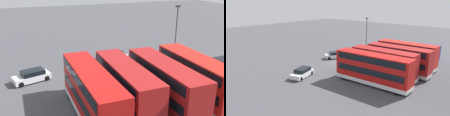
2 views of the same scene
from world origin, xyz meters
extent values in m
plane|color=#47474C|center=(0.00, 0.00, 0.00)|extent=(140.00, 140.00, 0.00)
cube|color=red|center=(-5.56, 11.38, 2.45)|extent=(2.57, 10.36, 4.20)
cube|color=silver|center=(-5.56, 11.38, 0.62)|extent=(2.61, 10.40, 0.55)
cube|color=black|center=(-5.56, 11.38, 2.25)|extent=(2.62, 9.56, 0.90)
cube|color=black|center=(-5.56, 11.38, 3.95)|extent=(2.62, 9.56, 0.90)
cube|color=black|center=(-5.57, 6.18, 2.25)|extent=(2.25, 0.06, 1.10)
cylinder|color=black|center=(-4.44, 7.61, 0.55)|extent=(0.30, 1.10, 1.10)
cylinder|color=black|center=(-6.69, 7.61, 0.55)|extent=(0.30, 1.10, 1.10)
cylinder|color=black|center=(-4.43, 15.16, 0.55)|extent=(0.30, 1.10, 1.10)
cube|color=#A51919|center=(-1.72, 11.68, 2.45)|extent=(2.70, 10.51, 4.20)
cube|color=silver|center=(-1.72, 11.68, 0.62)|extent=(2.74, 10.55, 0.55)
cube|color=black|center=(-1.72, 11.68, 2.25)|extent=(2.75, 9.71, 0.90)
cube|color=black|center=(-1.72, 11.68, 3.95)|extent=(2.75, 9.71, 0.90)
cube|color=black|center=(-1.64, 6.41, 2.25)|extent=(2.25, 0.09, 1.10)
cylinder|color=black|center=(-0.54, 7.86, 0.55)|extent=(0.32, 1.10, 1.10)
cylinder|color=black|center=(-2.79, 7.83, 0.55)|extent=(0.32, 1.10, 1.10)
cube|color=#A51919|center=(1.98, 10.99, 2.45)|extent=(2.60, 10.33, 4.20)
cube|color=silver|center=(1.98, 10.99, 0.62)|extent=(2.64, 10.37, 0.55)
cube|color=black|center=(1.98, 10.99, 2.25)|extent=(2.65, 9.53, 0.90)
cube|color=black|center=(1.98, 10.99, 3.95)|extent=(2.65, 9.53, 0.90)
cube|color=black|center=(2.00, 5.80, 2.25)|extent=(2.25, 0.07, 1.10)
cylinder|color=black|center=(3.12, 7.24, 0.55)|extent=(0.31, 1.10, 1.10)
cylinder|color=black|center=(0.87, 7.23, 0.55)|extent=(0.31, 1.10, 1.10)
cube|color=#B71411|center=(5.30, 11.19, 2.45)|extent=(2.84, 11.44, 4.20)
cube|color=silver|center=(5.30, 11.19, 0.62)|extent=(2.88, 11.48, 0.55)
cube|color=black|center=(5.30, 11.19, 2.25)|extent=(2.88, 10.64, 0.90)
cube|color=black|center=(5.30, 11.19, 3.95)|extent=(2.88, 10.64, 0.90)
cube|color=black|center=(5.45, 5.47, 2.25)|extent=(2.25, 0.12, 1.10)
cylinder|color=black|center=(6.54, 6.93, 0.55)|extent=(0.33, 1.11, 1.10)
cylinder|color=black|center=(4.29, 6.87, 0.55)|extent=(0.33, 1.11, 1.10)
cube|color=black|center=(-12.41, 8.34, 1.50)|extent=(2.59, 2.11, 2.20)
cylinder|color=black|center=(-11.28, 8.39, 0.50)|extent=(0.32, 1.01, 1.00)
cube|color=silver|center=(9.95, 1.07, 0.53)|extent=(4.65, 2.97, 0.70)
cube|color=black|center=(9.76, 1.01, 1.15)|extent=(2.95, 2.32, 0.55)
cylinder|color=black|center=(11.21, 2.29, 0.32)|extent=(0.68, 0.40, 0.64)
cylinder|color=black|center=(11.68, 0.76, 0.32)|extent=(0.68, 0.40, 0.64)
cylinder|color=black|center=(8.23, 1.39, 0.32)|extent=(0.68, 0.40, 0.64)
cylinder|color=black|center=(8.69, -0.15, 0.32)|extent=(0.68, 0.40, 0.64)
cube|color=silver|center=(-1.90, -2.53, 0.53)|extent=(4.47, 3.72, 0.70)
cube|color=black|center=(-2.07, -2.43, 1.15)|extent=(2.98, 2.71, 0.55)
cylinder|color=black|center=(-0.23, -2.63, 0.32)|extent=(0.66, 0.53, 0.64)
cylinder|color=black|center=(-1.08, -3.99, 0.32)|extent=(0.66, 0.53, 0.64)
cylinder|color=black|center=(-2.73, -1.07, 0.32)|extent=(0.66, 0.53, 0.64)
cylinder|color=black|center=(-3.58, -2.43, 0.32)|extent=(0.66, 0.53, 0.64)
cylinder|color=#38383D|center=(-11.82, -1.44, 3.80)|extent=(0.16, 0.16, 7.59)
cube|color=#262628|center=(-11.82, -1.44, 7.74)|extent=(0.70, 0.30, 0.24)
cylinder|color=#333338|center=(-8.22, -2.19, 0.47)|extent=(0.60, 0.60, 0.95)
camera|label=1|loc=(10.57, 30.34, 12.54)|focal=40.09mm
camera|label=2|loc=(30.82, 26.84, 12.05)|focal=34.86mm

